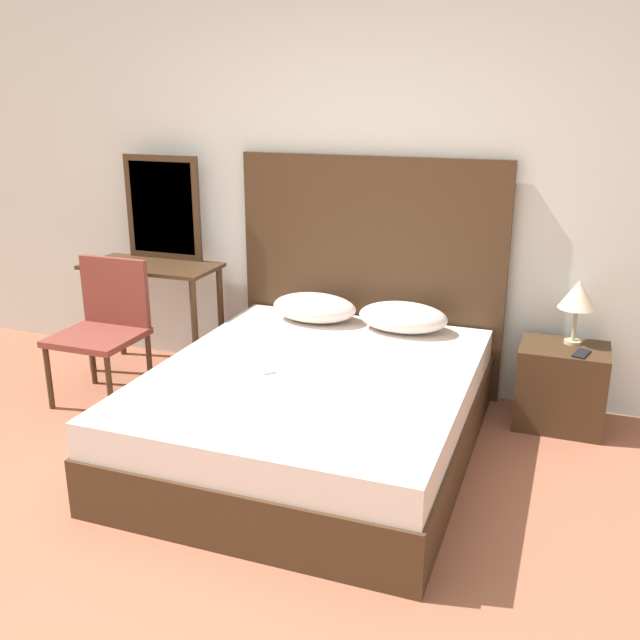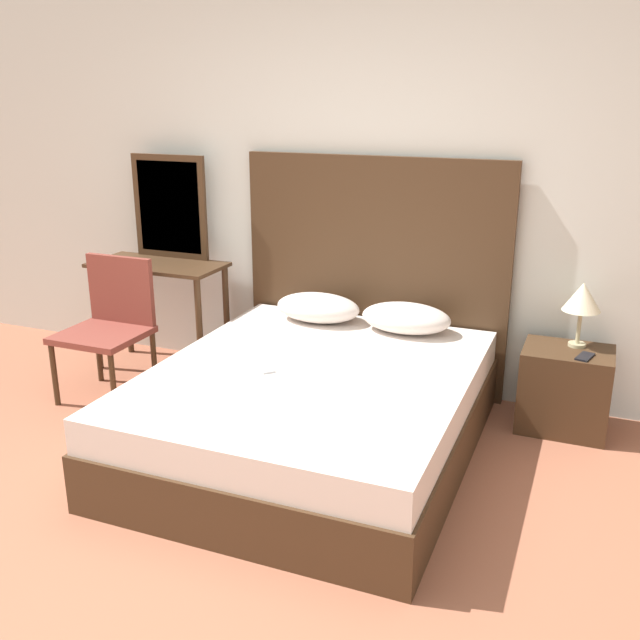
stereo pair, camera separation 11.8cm
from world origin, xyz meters
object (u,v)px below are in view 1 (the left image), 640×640
(nightstand, at_px, (561,386))
(vanity_desk, at_px, (152,286))
(bed, at_px, (314,411))
(phone_on_bed, at_px, (265,369))
(chair, at_px, (105,321))
(phone_on_nightstand, at_px, (581,354))
(table_lamp, at_px, (578,296))

(nightstand, distance_m, vanity_desk, 2.78)
(bed, height_order, phone_on_bed, phone_on_bed)
(bed, relative_size, nightstand, 4.04)
(chair, bearing_deg, phone_on_nightstand, 9.10)
(phone_on_bed, bearing_deg, table_lamp, 32.57)
(nightstand, bearing_deg, vanity_desk, -178.59)
(phone_on_bed, xyz_separation_m, chair, (-1.29, 0.35, 0.02))
(table_lamp, bearing_deg, phone_on_nightstand, -73.32)
(bed, height_order, table_lamp, table_lamp)
(bed, xyz_separation_m, chair, (-1.53, 0.25, 0.27))
(table_lamp, distance_m, chair, 2.92)
(phone_on_nightstand, bearing_deg, bed, -152.13)
(vanity_desk, bearing_deg, chair, -95.30)
(bed, bearing_deg, nightstand, 32.79)
(phone_on_nightstand, distance_m, chair, 2.92)
(phone_on_bed, relative_size, chair, 0.17)
(nightstand, distance_m, table_lamp, 0.55)
(chair, bearing_deg, phone_on_bed, -15.14)
(bed, xyz_separation_m, table_lamp, (1.30, 0.89, 0.55))
(table_lamp, distance_m, vanity_desk, 2.80)
(phone_on_bed, bearing_deg, nightstand, 31.07)
(table_lamp, relative_size, vanity_desk, 0.41)
(nightstand, bearing_deg, phone_on_bed, -148.93)
(chair, bearing_deg, vanity_desk, 84.70)
(phone_on_bed, distance_m, chair, 1.33)
(nightstand, bearing_deg, chair, -168.66)
(phone_on_bed, distance_m, vanity_desk, 1.51)
(vanity_desk, bearing_deg, table_lamp, 3.01)
(nightstand, bearing_deg, phone_on_nightstand, -47.43)
(table_lamp, height_order, phone_on_nightstand, table_lamp)
(nightstand, relative_size, table_lamp, 1.31)
(phone_on_bed, bearing_deg, chair, 164.86)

